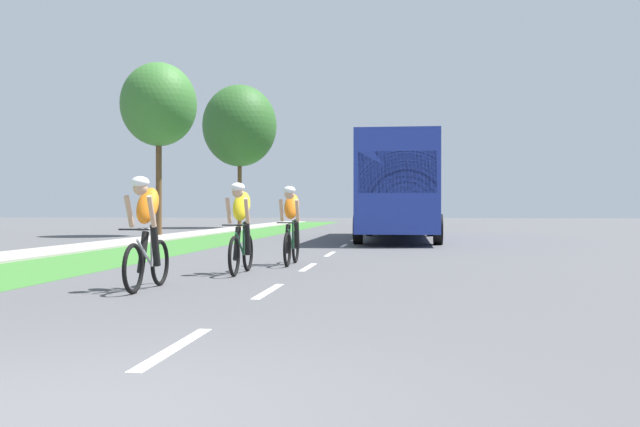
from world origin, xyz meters
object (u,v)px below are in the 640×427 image
street_tree_near (159,105)px  street_tree_far (240,126)px  cyclist_lead (146,232)px  cyclist_trailing (241,227)px  pickup_red (405,212)px  cyclist_distant (291,225)px  bus_blue (399,185)px  suv_black (401,211)px

street_tree_near → street_tree_far: bearing=87.7°
cyclist_lead → street_tree_far: street_tree_far is taller
cyclist_trailing → street_tree_far: (-6.70, 28.24, 5.08)m
street_tree_far → pickup_red: bearing=59.2°
cyclist_distant → street_tree_far: 27.65m
bus_blue → suv_black: (-0.05, 19.45, -1.03)m
bus_blue → pickup_red: bearing=89.6°
suv_black → street_tree_near: 20.62m
cyclist_trailing → cyclist_distant: bearing=74.7°
bus_blue → cyclist_distant: bearing=-99.5°
cyclist_trailing → pickup_red: pickup_red is taller
street_tree_near → cyclist_distant: bearing=-61.0°
cyclist_distant → bus_blue: (2.04, 12.15, 1.17)m
cyclist_distant → street_tree_far: (-7.26, 26.20, 5.08)m
cyclist_distant → street_tree_near: (-7.74, 13.97, 4.55)m
bus_blue → street_tree_near: street_tree_near is taller
cyclist_trailing → suv_black: bearing=85.7°
suv_black → street_tree_far: bearing=-149.6°
cyclist_lead → bus_blue: size_ratio=0.15×
cyclist_distant → pickup_red: (2.25, 42.12, 0.02)m
pickup_red → street_tree_far: 19.22m
suv_black → pickup_red: bearing=88.6°
street_tree_far → cyclist_distant: bearing=-74.5°
cyclist_lead → cyclist_trailing: size_ratio=1.00×
street_tree_far → street_tree_near: bearing=-92.3°
cyclist_lead → street_tree_near: 20.14m
bus_blue → street_tree_near: (-9.77, 1.81, 3.38)m
cyclist_trailing → bus_blue: (2.59, 14.19, 1.17)m
cyclist_trailing → cyclist_lead: bearing=-106.6°
cyclist_trailing → pickup_red: (2.81, 44.16, 0.02)m
pickup_red → street_tree_near: size_ratio=0.72×
bus_blue → pickup_red: size_ratio=2.27×
cyclist_lead → street_tree_far: size_ratio=0.21×
pickup_red → street_tree_far: (-9.50, -15.92, 5.07)m
cyclist_lead → street_tree_near: bearing=109.1°
cyclist_distant → pickup_red: 42.18m
cyclist_distant → pickup_red: bearing=86.9°
cyclist_lead → cyclist_trailing: 2.64m
suv_black → street_tree_far: size_ratio=0.57×
cyclist_distant → street_tree_near: bearing=119.0°
bus_blue → street_tree_far: size_ratio=1.41×
cyclist_distant → suv_black: 31.67m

